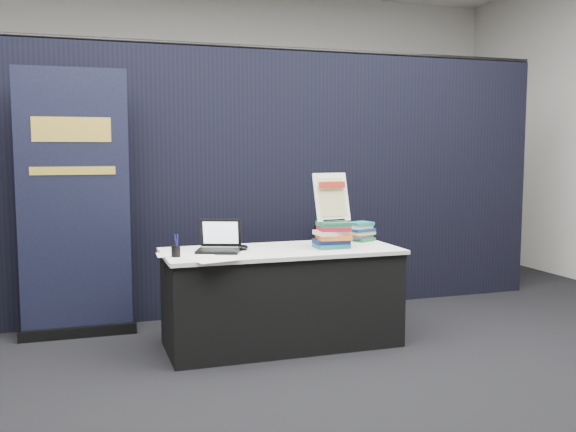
% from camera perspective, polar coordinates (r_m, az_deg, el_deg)
% --- Properties ---
extents(floor, '(8.00, 8.00, 0.00)m').
position_cam_1_polar(floor, '(4.58, 1.59, -13.28)').
color(floor, black).
rests_on(floor, ground).
extents(wall_back, '(8.00, 0.02, 3.50)m').
position_cam_1_polar(wall_back, '(8.21, -8.00, 7.59)').
color(wall_back, beige).
rests_on(wall_back, floor).
extents(drape_partition, '(6.00, 0.08, 2.40)m').
position_cam_1_polar(drape_partition, '(5.87, -3.70, 2.92)').
color(drape_partition, black).
rests_on(drape_partition, floor).
extents(display_table, '(1.80, 0.75, 0.75)m').
position_cam_1_polar(display_table, '(4.98, -0.57, -7.20)').
color(display_table, black).
rests_on(display_table, floor).
extents(laptop, '(0.37, 0.35, 0.24)m').
position_cam_1_polar(laptop, '(4.80, -6.34, -2.49)').
color(laptop, black).
rests_on(laptop, display_table).
extents(mouse, '(0.11, 0.14, 0.04)m').
position_cam_1_polar(mouse, '(4.88, -4.01, -2.80)').
color(mouse, black).
rests_on(mouse, display_table).
extents(brochure_left, '(0.32, 0.23, 0.00)m').
position_cam_1_polar(brochure_left, '(4.72, -9.72, -3.38)').
color(brochure_left, silver).
rests_on(brochure_left, display_table).
extents(brochure_mid, '(0.34, 0.24, 0.00)m').
position_cam_1_polar(brochure_mid, '(4.66, -8.71, -3.47)').
color(brochure_mid, white).
rests_on(brochure_mid, display_table).
extents(brochure_right, '(0.33, 0.27, 0.00)m').
position_cam_1_polar(brochure_right, '(4.46, -6.49, -3.89)').
color(brochure_right, white).
rests_on(brochure_right, display_table).
extents(pen_cup, '(0.08, 0.08, 0.08)m').
position_cam_1_polar(pen_cup, '(4.59, -9.94, -3.14)').
color(pen_cup, black).
rests_on(pen_cup, display_table).
extents(book_stack_tall, '(0.25, 0.20, 0.20)m').
position_cam_1_polar(book_stack_tall, '(4.96, 4.00, -1.68)').
color(book_stack_tall, '#1C6C6C').
rests_on(book_stack_tall, display_table).
extents(book_stack_short, '(0.22, 0.20, 0.16)m').
position_cam_1_polar(book_stack_short, '(5.37, 6.48, -1.36)').
color(book_stack_short, '#1C6A41').
rests_on(book_stack_short, display_table).
extents(info_sign, '(0.29, 0.16, 0.39)m').
position_cam_1_polar(info_sign, '(4.96, 3.89, 1.64)').
color(info_sign, black).
rests_on(info_sign, book_stack_tall).
extents(pullup_banner, '(0.91, 0.11, 2.15)m').
position_cam_1_polar(pullup_banner, '(5.37, -18.42, -0.31)').
color(pullup_banner, black).
rests_on(pullup_banner, floor).
extents(stacking_chair, '(0.48, 0.49, 0.85)m').
position_cam_1_polar(stacking_chair, '(5.92, 4.59, -4.14)').
color(stacking_chair, black).
rests_on(stacking_chair, floor).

